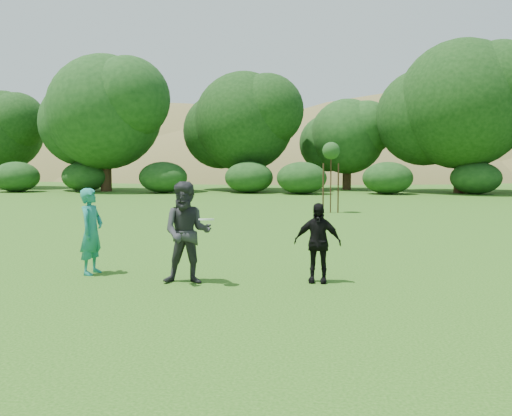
{
  "coord_description": "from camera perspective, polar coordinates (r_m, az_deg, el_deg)",
  "views": [
    {
      "loc": [
        1.52,
        -9.46,
        2.2
      ],
      "look_at": [
        0.0,
        3.0,
        1.1
      ],
      "focal_mm": 40.0,
      "sensor_mm": 36.0,
      "label": 1
    }
  ],
  "objects": [
    {
      "name": "sapling",
      "position": [
        23.15,
        7.52,
        5.5
      ],
      "size": [
        0.7,
        0.7,
        2.85
      ],
      "color": "#382315",
      "rests_on": "ground"
    },
    {
      "name": "frisbee",
      "position": [
        9.78,
        -4.99,
        -1.15
      ],
      "size": [
        0.27,
        0.27,
        0.05
      ],
      "color": "white",
      "rests_on": "ground"
    },
    {
      "name": "player_black",
      "position": [
        10.14,
        6.17,
        -3.47
      ],
      "size": [
        0.85,
        0.4,
        1.42
      ],
      "primitive_type": "imported",
      "rotation": [
        0.0,
        0.0,
        -0.07
      ],
      "color": "black",
      "rests_on": "ground"
    },
    {
      "name": "player_grey",
      "position": [
        10.05,
        -6.91,
        -2.47
      ],
      "size": [
        0.93,
        0.76,
        1.8
      ],
      "primitive_type": "imported",
      "rotation": [
        0.0,
        0.0,
        0.1
      ],
      "color": "#2A2B2D",
      "rests_on": "ground"
    },
    {
      "name": "tree_row",
      "position": [
        38.27,
        9.62,
        8.94
      ],
      "size": [
        53.92,
        10.38,
        9.62
      ],
      "color": "#3A2616",
      "rests_on": "ground"
    },
    {
      "name": "player_teal",
      "position": [
        11.24,
        -16.14,
        -2.25
      ],
      "size": [
        0.45,
        0.64,
        1.64
      ],
      "primitive_type": "imported",
      "rotation": [
        0.0,
        0.0,
        1.46
      ],
      "color": "#1B7A6C",
      "rests_on": "ground"
    },
    {
      "name": "hillside",
      "position": [
        79.21,
        5.37,
        -5.33
      ],
      "size": [
        150.0,
        72.0,
        52.0
      ],
      "color": "olive",
      "rests_on": "ground"
    },
    {
      "name": "ground",
      "position": [
        9.83,
        -2.14,
        -7.93
      ],
      "size": [
        120.0,
        120.0,
        0.0
      ],
      "primitive_type": "plane",
      "color": "#19470C",
      "rests_on": "ground"
    }
  ]
}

